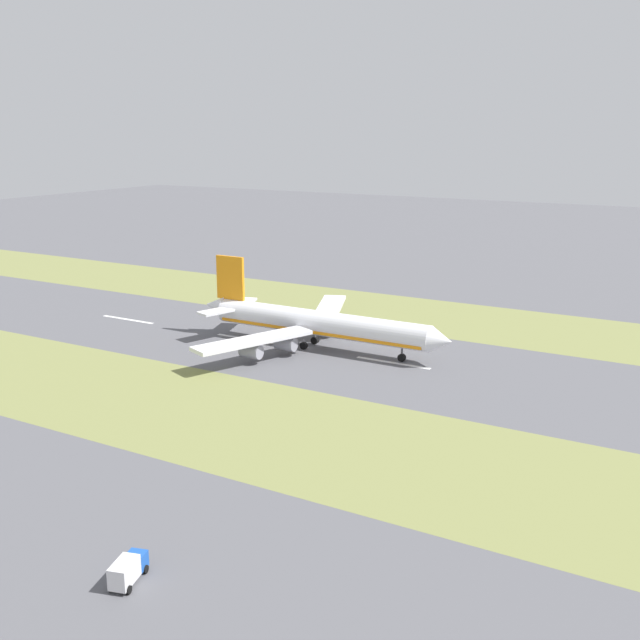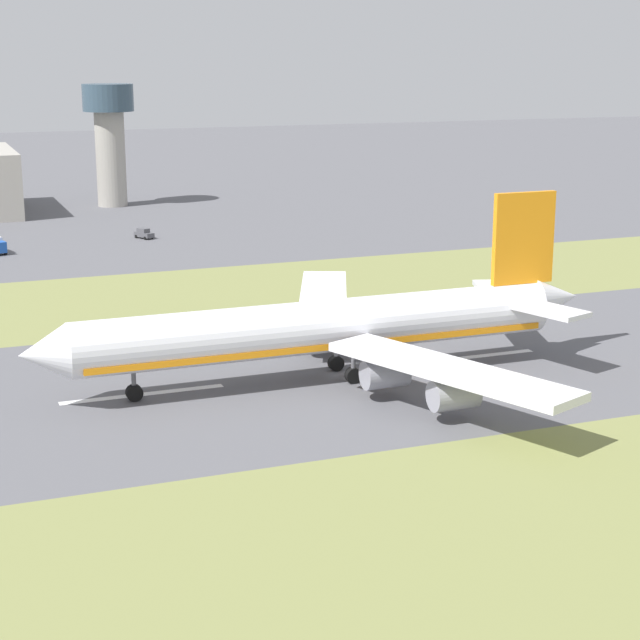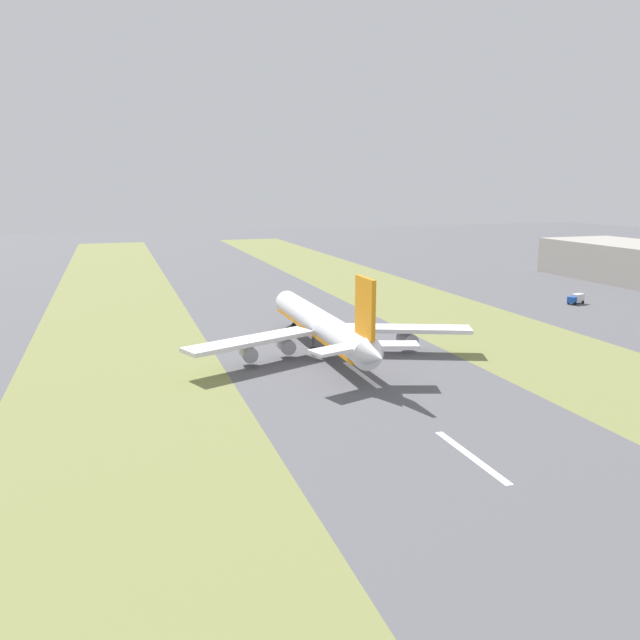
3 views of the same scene
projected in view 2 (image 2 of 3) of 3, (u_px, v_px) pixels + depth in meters
name	position (u px, v px, depth m)	size (l,w,h in m)	color
ground_plane	(338.00, 372.00, 124.47)	(800.00, 800.00, 0.00)	#56565B
grass_median_west	(554.00, 528.00, 83.76)	(40.00, 600.00, 0.01)	olive
grass_median_east	(229.00, 293.00, 165.17)	(40.00, 600.00, 0.01)	olive
centreline_dash_mid	(467.00, 357.00, 130.39)	(1.20, 18.00, 0.01)	silver
centreline_dash_far	(143.00, 394.00, 116.43)	(1.20, 18.00, 0.01)	silver
airplane_main_jet	(336.00, 327.00, 120.89)	(64.14, 67.00, 20.20)	white
control_tower	(109.00, 131.00, 253.46)	(12.00, 12.00, 28.79)	#A39E93
apron_car	(144.00, 233.00, 212.78)	(4.74, 3.55, 2.03)	#4C4C51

